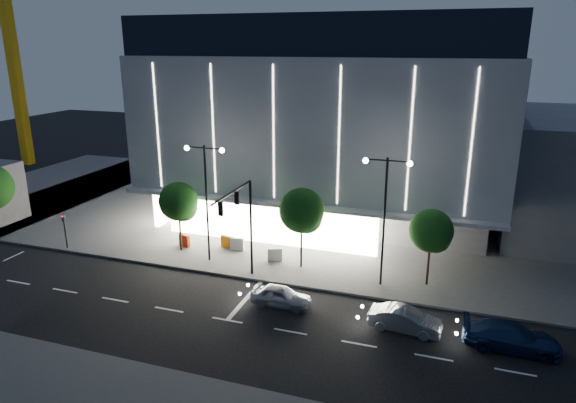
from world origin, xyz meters
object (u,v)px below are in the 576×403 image
at_px(barrier_b, 237,244).
at_px(street_lamp_west, 206,186).
at_px(tower_crane, 12,6).
at_px(barrier_a, 184,240).
at_px(barrier_d, 275,255).
at_px(ped_signal_far, 65,227).
at_px(car_second, 405,320).
at_px(traffic_mast, 242,215).
at_px(car_lead, 281,296).
at_px(street_lamp_east, 385,203).
at_px(tree_right, 431,233).
at_px(tree_mid, 302,213).
at_px(tree_left, 179,204).
at_px(car_third, 511,337).
at_px(barrier_c, 227,242).

bearing_deg(barrier_b, street_lamp_west, -120.63).
bearing_deg(tower_crane, barrier_a, -30.15).
xyz_separation_m(tower_crane, barrier_a, (34.75, -20.19, -19.86)).
bearing_deg(barrier_d, ped_signal_far, 166.33).
distance_m(ped_signal_far, car_second, 27.50).
bearing_deg(traffic_mast, barrier_d, 78.85).
bearing_deg(car_lead, street_lamp_east, -48.58).
height_order(traffic_mast, tree_right, traffic_mast).
bearing_deg(tree_mid, tree_left, -180.00).
bearing_deg(tree_right, ped_signal_far, -174.86).
bearing_deg(tower_crane, car_third, -24.91).
bearing_deg(car_third, barrier_c, 67.76).
distance_m(traffic_mast, barrier_c, 7.85).
relative_size(street_lamp_east, barrier_d, 8.18).
xyz_separation_m(car_lead, barrier_b, (-6.24, 7.22, -0.01)).
xyz_separation_m(car_lead, car_third, (13.43, -0.56, 0.08)).
xyz_separation_m(tower_crane, barrier_c, (38.15, -19.35, -19.86)).
distance_m(street_lamp_east, car_third, 10.83).
bearing_deg(tower_crane, traffic_mast, -30.47).
bearing_deg(car_lead, traffic_mast, 59.79).
distance_m(tree_mid, barrier_a, 10.87).
xyz_separation_m(street_lamp_east, barrier_d, (-8.20, 1.40, -5.31)).
bearing_deg(tree_right, car_third, -52.52).
distance_m(car_second, barrier_a, 19.70).
bearing_deg(street_lamp_west, street_lamp_east, 0.00).
height_order(tree_left, barrier_a, tree_left).
bearing_deg(tree_left, tree_mid, 0.00).
xyz_separation_m(barrier_a, barrier_c, (3.41, 0.84, 0.00)).
relative_size(traffic_mast, barrier_c, 6.43).
bearing_deg(car_second, barrier_b, 66.10).
bearing_deg(traffic_mast, barrier_b, 118.55).
relative_size(ped_signal_far, tree_mid, 0.49).
bearing_deg(barrier_d, tower_crane, 130.80).
distance_m(street_lamp_west, tree_right, 16.19).
height_order(car_lead, car_third, car_third).
height_order(tower_crane, barrier_a, tower_crane).
bearing_deg(tree_mid, ped_signal_far, -172.45).
bearing_deg(street_lamp_east, barrier_a, 173.60).
height_order(traffic_mast, car_lead, traffic_mast).
relative_size(traffic_mast, tree_left, 1.24).
bearing_deg(tree_left, traffic_mast, -27.84).
relative_size(barrier_c, barrier_d, 1.00).
height_order(street_lamp_east, ped_signal_far, street_lamp_east).
relative_size(ped_signal_far, barrier_b, 2.73).
relative_size(traffic_mast, car_third, 1.39).
bearing_deg(car_second, barrier_d, 62.44).
relative_size(barrier_a, barrier_b, 1.00).
relative_size(street_lamp_east, tree_mid, 1.46).
bearing_deg(barrier_d, tree_mid, -33.00).
relative_size(traffic_mast, barrier_d, 6.43).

